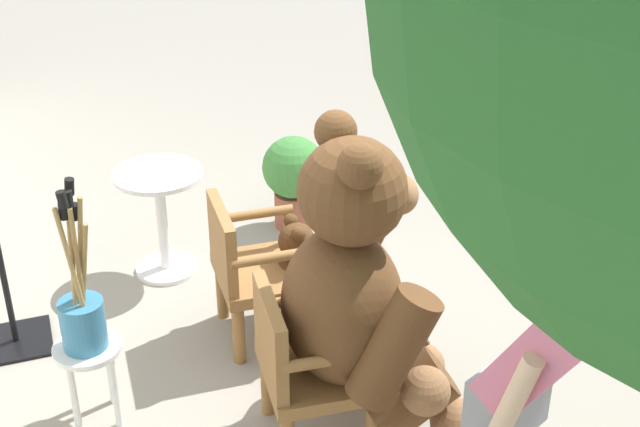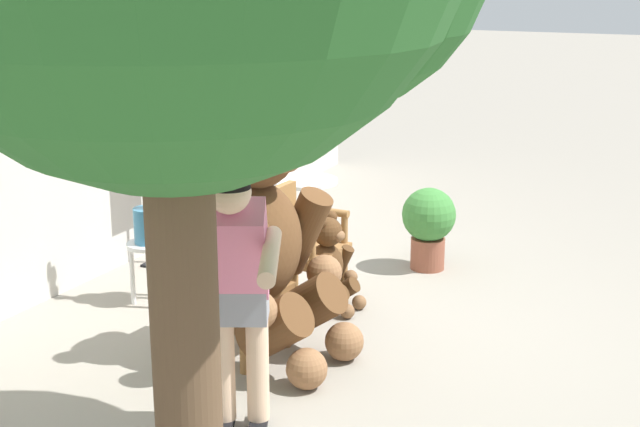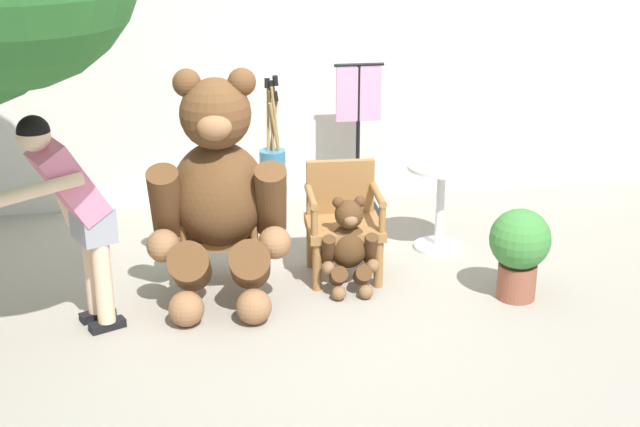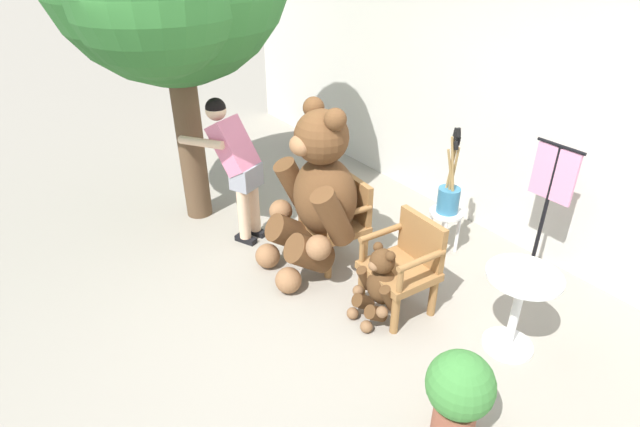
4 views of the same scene
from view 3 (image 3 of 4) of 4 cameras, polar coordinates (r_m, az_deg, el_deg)
ground_plane at (r=6.31m, az=-1.76°, el=-6.37°), size 60.00×60.00×0.00m
back_wall at (r=8.14m, az=-4.04°, el=10.25°), size 10.00×0.16×2.80m
wooden_chair_left at (r=6.64m, az=-6.41°, el=-0.68°), size 0.60×0.57×0.86m
wooden_chair_right at (r=6.74m, az=1.48°, el=-0.24°), size 0.58×0.54×0.86m
teddy_bear_large at (r=6.27m, az=-6.52°, el=1.43°), size 1.00×0.98×1.67m
teddy_bear_small at (r=6.52m, az=1.88°, el=-2.02°), size 0.43×0.41×0.72m
person_visitor at (r=5.94m, az=-15.54°, el=0.61°), size 0.71×0.69×1.52m
white_stool at (r=7.63m, az=-3.02°, el=1.42°), size 0.34×0.34×0.46m
brush_bucket at (r=7.53m, az=-3.05°, el=3.62°), size 0.22×0.22×0.91m
round_side_table at (r=7.27m, az=7.72°, el=1.05°), size 0.56×0.56×0.72m
potted_plant at (r=6.52m, az=12.64°, el=-2.13°), size 0.44×0.44×0.68m
clothing_display_stand at (r=7.98m, az=2.45°, el=5.05°), size 0.44×0.40×1.36m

